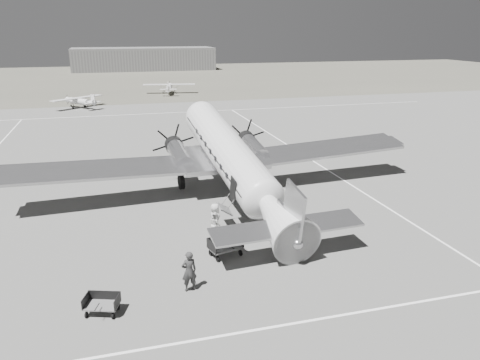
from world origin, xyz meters
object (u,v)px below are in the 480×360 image
baggage_cart_near (225,247)px  ground_crew (189,271)px  baggage_cart_far (102,305)px  ramp_agent (215,224)px  dc3_airliner (232,161)px  hangar_main (144,59)px  passenger (215,219)px  light_plane_left (79,102)px  light_plane_right (169,88)px

baggage_cart_near → ground_crew: ground_crew is taller
baggage_cart_far → ramp_agent: 9.30m
dc3_airliner → ramp_agent: (-2.54, -5.56, -2.23)m
hangar_main → baggage_cart_near: hangar_main is taller
ramp_agent → passenger: passenger is taller
light_plane_left → light_plane_right: 20.96m
dc3_airliner → light_plane_right: 60.80m
ramp_agent → dc3_airliner: bearing=-36.0°
baggage_cart_far → baggage_cart_near: bearing=49.9°
hangar_main → baggage_cart_near: bearing=-92.5°
light_plane_left → ground_crew: 58.81m
dc3_airliner → ramp_agent: bearing=-118.5°
baggage_cart_near → ground_crew: (-2.50, -3.02, 0.49)m
baggage_cart_far → ramp_agent: bearing=64.3°
dc3_airliner → passenger: (-2.48, -5.31, -2.01)m
light_plane_left → baggage_cart_far: (3.60, -59.21, -0.51)m
baggage_cart_near → baggage_cart_far: bearing=-163.4°
dc3_airliner → baggage_cart_near: dc3_airliner is taller
hangar_main → ground_crew: bearing=-93.6°
light_plane_right → baggage_cart_near: light_plane_right is taller
baggage_cart_far → light_plane_right: bearing=99.4°
baggage_cart_near → ground_crew: 3.95m
baggage_cart_near → hangar_main: bearing=73.1°
light_plane_left → ramp_agent: light_plane_left is taller
ground_crew → baggage_cart_far: bearing=4.8°
light_plane_right → light_plane_left: bearing=-129.6°
light_plane_left → hangar_main: bearing=37.9°
baggage_cart_near → ramp_agent: (0.03, 2.71, 0.23)m
light_plane_right → baggage_cart_far: bearing=-89.8°
hangar_main → ramp_agent: (-5.60, -124.45, -2.54)m
ramp_agent → passenger: 0.34m
ground_crew → light_plane_left: bearing=-90.3°
light_plane_left → light_plane_right: bearing=0.9°
dc3_airliner → baggage_cart_near: 9.00m
baggage_cart_far → ramp_agent: (6.54, 6.62, 0.32)m
ramp_agent → passenger: size_ratio=0.78×
hangar_main → ramp_agent: bearing=-92.6°
ground_crew → passenger: ground_crew is taller
baggage_cart_near → ramp_agent: bearing=74.9°
ground_crew → ramp_agent: bearing=-121.5°
hangar_main → baggage_cart_far: hangar_main is taller
passenger → dc3_airliner: bearing=-24.2°
hangar_main → passenger: bearing=-92.6°
baggage_cart_near → ramp_agent: ramp_agent is taller
dc3_airliner → baggage_cart_far: bearing=-130.6°
light_plane_left → passenger: size_ratio=4.66×
light_plane_left → passenger: bearing=-118.7°
ground_crew → passenger: size_ratio=1.04×
light_plane_right → baggage_cart_near: (-5.80, -68.95, -0.52)m
hangar_main → light_plane_right: bearing=-89.8°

